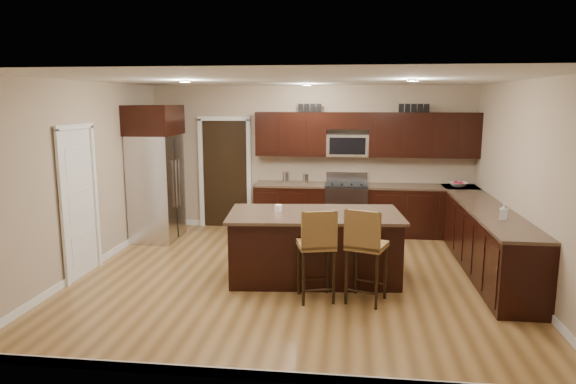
# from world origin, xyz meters

# --- Properties ---
(floor) EXTENTS (6.00, 6.00, 0.00)m
(floor) POSITION_xyz_m (0.00, 0.00, 0.00)
(floor) COLOR olive
(floor) RESTS_ON ground
(ceiling) EXTENTS (6.00, 6.00, 0.00)m
(ceiling) POSITION_xyz_m (0.00, 0.00, 2.70)
(ceiling) COLOR silver
(ceiling) RESTS_ON wall_back
(wall_back) EXTENTS (6.00, 0.00, 6.00)m
(wall_back) POSITION_xyz_m (0.00, 2.75, 1.35)
(wall_back) COLOR tan
(wall_back) RESTS_ON floor
(wall_left) EXTENTS (0.00, 5.50, 5.50)m
(wall_left) POSITION_xyz_m (-3.00, 0.00, 1.35)
(wall_left) COLOR tan
(wall_left) RESTS_ON floor
(wall_right) EXTENTS (0.00, 5.50, 5.50)m
(wall_right) POSITION_xyz_m (3.00, 0.00, 1.35)
(wall_right) COLOR tan
(wall_right) RESTS_ON floor
(base_cabinets) EXTENTS (4.02, 3.96, 0.92)m
(base_cabinets) POSITION_xyz_m (1.90, 1.45, 0.46)
(base_cabinets) COLOR black
(base_cabinets) RESTS_ON floor
(upper_cabinets) EXTENTS (4.00, 0.33, 0.80)m
(upper_cabinets) POSITION_xyz_m (1.04, 2.58, 1.84)
(upper_cabinets) COLOR black
(upper_cabinets) RESTS_ON wall_back
(range) EXTENTS (0.76, 0.64, 1.11)m
(range) POSITION_xyz_m (0.68, 2.45, 0.47)
(range) COLOR silver
(range) RESTS_ON floor
(microwave) EXTENTS (0.76, 0.31, 0.40)m
(microwave) POSITION_xyz_m (0.68, 2.60, 1.62)
(microwave) COLOR silver
(microwave) RESTS_ON upper_cabinets
(doorway) EXTENTS (0.85, 0.03, 2.06)m
(doorway) POSITION_xyz_m (-1.65, 2.73, 1.03)
(doorway) COLOR black
(doorway) RESTS_ON floor
(pantry_door) EXTENTS (0.03, 0.80, 2.04)m
(pantry_door) POSITION_xyz_m (-2.98, -0.30, 1.02)
(pantry_door) COLOR white
(pantry_door) RESTS_ON floor
(letter_decor) EXTENTS (2.20, 0.03, 0.15)m
(letter_decor) POSITION_xyz_m (0.90, 2.58, 2.29)
(letter_decor) COLOR black
(letter_decor) RESTS_ON upper_cabinets
(island) EXTENTS (2.44, 1.43, 0.92)m
(island) POSITION_xyz_m (0.27, -0.02, 0.43)
(island) COLOR black
(island) RESTS_ON floor
(stool_mid) EXTENTS (0.52, 0.52, 1.15)m
(stool_mid) POSITION_xyz_m (0.36, -0.87, 0.72)
(stool_mid) COLOR olive
(stool_mid) RESTS_ON floor
(stool_right) EXTENTS (0.56, 0.56, 1.17)m
(stool_right) POSITION_xyz_m (0.93, -0.87, 0.73)
(stool_right) COLOR olive
(stool_right) RESTS_ON floor
(refrigerator) EXTENTS (0.79, 0.98, 2.35)m
(refrigerator) POSITION_xyz_m (-2.62, 1.67, 1.20)
(refrigerator) COLOR silver
(refrigerator) RESTS_ON floor
(floor_mat) EXTENTS (1.19, 0.96, 0.01)m
(floor_mat) POSITION_xyz_m (0.48, 1.38, 0.01)
(floor_mat) COLOR brown
(floor_mat) RESTS_ON floor
(fruit_bowl) EXTENTS (0.38, 0.38, 0.08)m
(fruit_bowl) POSITION_xyz_m (2.65, 2.45, 0.96)
(fruit_bowl) COLOR silver
(fruit_bowl) RESTS_ON base_cabinets
(soap_bottle) EXTENTS (0.12, 0.12, 0.21)m
(soap_bottle) POSITION_xyz_m (2.70, -0.13, 1.03)
(soap_bottle) COLOR #B2B2B2
(soap_bottle) RESTS_ON base_cabinets
(canister_tall) EXTENTS (0.12, 0.12, 0.21)m
(canister_tall) POSITION_xyz_m (-0.44, 2.45, 1.02)
(canister_tall) COLOR silver
(canister_tall) RESTS_ON base_cabinets
(canister_short) EXTENTS (0.11, 0.11, 0.18)m
(canister_short) POSITION_xyz_m (-0.07, 2.45, 1.01)
(canister_short) COLOR silver
(canister_short) RESTS_ON base_cabinets
(island_jar) EXTENTS (0.10, 0.10, 0.10)m
(island_jar) POSITION_xyz_m (-0.23, -0.02, 0.97)
(island_jar) COLOR white
(island_jar) RESTS_ON island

